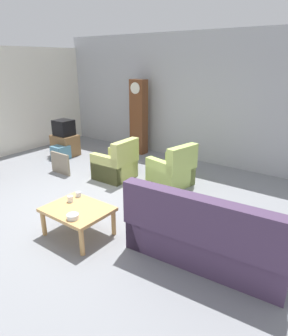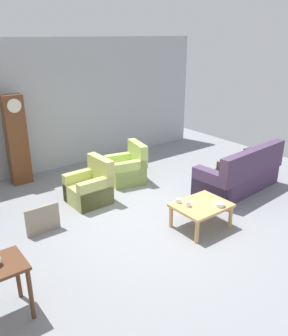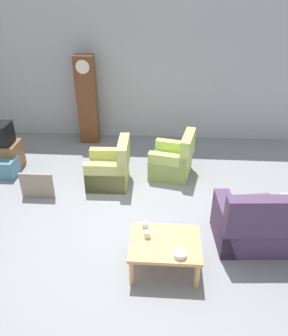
# 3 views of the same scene
# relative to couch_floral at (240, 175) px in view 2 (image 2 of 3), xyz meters

# --- Properties ---
(ground_plane) EXTENTS (10.40, 10.40, 0.00)m
(ground_plane) POSITION_rel_couch_floral_xyz_m (-2.36, 0.21, -0.36)
(ground_plane) COLOR gray
(garage_door_wall) EXTENTS (8.40, 0.16, 3.20)m
(garage_door_wall) POSITION_rel_couch_floral_xyz_m (-2.36, 3.81, 1.24)
(garage_door_wall) COLOR #ADAFB5
(garage_door_wall) RESTS_ON ground_plane
(couch_floral) EXTENTS (2.16, 1.03, 1.04)m
(couch_floral) POSITION_rel_couch_floral_xyz_m (0.00, 0.00, 0.00)
(couch_floral) COLOR #4C3856
(couch_floral) RESTS_ON ground_plane
(armchair_olive_near) EXTENTS (0.81, 0.78, 0.92)m
(armchair_olive_near) POSITION_rel_couch_floral_xyz_m (-2.90, 1.49, -0.05)
(armchair_olive_near) COLOR #B7BC66
(armchair_olive_near) RESTS_ON ground_plane
(armchair_olive_far) EXTENTS (0.93, 0.91, 0.92)m
(armchair_olive_far) POSITION_rel_couch_floral_xyz_m (-1.68, 1.91, -0.05)
(armchair_olive_far) COLOR #B3CD65
(armchair_olive_far) RESTS_ON ground_plane
(coffee_table_wood) EXTENTS (0.96, 0.76, 0.45)m
(coffee_table_wood) POSITION_rel_couch_floral_xyz_m (-1.82, -0.59, 0.03)
(coffee_table_wood) COLOR tan
(coffee_table_wood) RESTS_ON ground_plane
(grandfather_clock) EXTENTS (0.44, 0.30, 2.05)m
(grandfather_clock) POSITION_rel_couch_floral_xyz_m (-3.68, 3.36, 0.67)
(grandfather_clock) COLOR brown
(grandfather_clock) RESTS_ON ground_plane
(framed_picture_leaning) EXTENTS (0.60, 0.05, 0.50)m
(framed_picture_leaning) POSITION_rel_couch_floral_xyz_m (-4.15, 0.93, -0.10)
(framed_picture_leaning) COLOR gray
(framed_picture_leaning) RESTS_ON ground_plane
(cup_white_porcelain) EXTENTS (0.09, 0.09, 0.10)m
(cup_white_porcelain) POSITION_rel_couch_floral_xyz_m (-2.07, -0.51, 0.15)
(cup_white_porcelain) COLOR white
(cup_white_porcelain) RESTS_ON coffee_table_wood
(cup_blue_rimmed) EXTENTS (0.09, 0.09, 0.08)m
(cup_blue_rimmed) POSITION_rel_couch_floral_xyz_m (-2.11, -0.31, 0.14)
(cup_blue_rimmed) COLOR silver
(cup_blue_rimmed) RESTS_ON coffee_table_wood
(bowl_white_stacked) EXTENTS (0.17, 0.17, 0.07)m
(bowl_white_stacked) POSITION_rel_couch_floral_xyz_m (-1.63, -0.84, 0.13)
(bowl_white_stacked) COLOR white
(bowl_white_stacked) RESTS_ON coffee_table_wood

